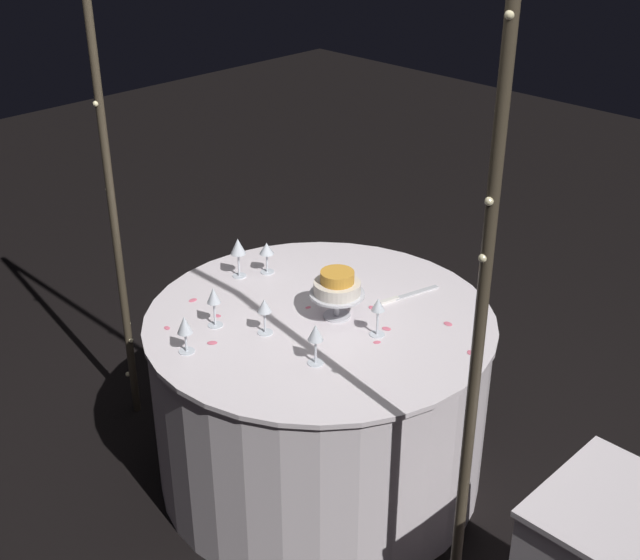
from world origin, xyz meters
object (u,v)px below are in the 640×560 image
at_px(wine_glass_6, 267,250).
at_px(decorative_arch, 253,174).
at_px(wine_glass_3, 264,308).
at_px(wine_glass_2, 214,298).
at_px(wine_glass_5, 378,308).
at_px(main_table, 320,397).
at_px(wine_glass_0, 239,248).
at_px(wine_glass_1, 315,335).
at_px(wine_glass_4, 185,327).
at_px(tiered_cake, 337,287).
at_px(cake_knife, 405,296).

bearing_deg(wine_glass_6, decorative_arch, 135.59).
bearing_deg(wine_glass_3, decorative_arch, 127.01).
bearing_deg(wine_glass_6, wine_glass_2, 113.73).
bearing_deg(decorative_arch, wine_glass_5, -124.07).
bearing_deg(main_table, decorative_arch, 89.79).
bearing_deg(wine_glass_2, wine_glass_0, -53.24).
xyz_separation_m(wine_glass_1, wine_glass_4, (0.40, 0.29, -0.01)).
bearing_deg(wine_glass_3, wine_glass_1, 177.54).
relative_size(wine_glass_2, wine_glass_3, 1.13).
height_order(decorative_arch, tiered_cake, decorative_arch).
height_order(decorative_arch, cake_knife, decorative_arch).
relative_size(main_table, cake_knife, 4.86).
distance_m(wine_glass_2, cake_knife, 0.81).
height_order(wine_glass_1, wine_glass_2, wine_glass_2).
bearing_deg(cake_knife, wine_glass_2, 62.10).
xyz_separation_m(tiered_cake, wine_glass_0, (0.55, 0.05, 0.00)).
relative_size(decorative_arch, wine_glass_1, 14.17).
distance_m(wine_glass_1, wine_glass_5, 0.31).
bearing_deg(wine_glass_0, wine_glass_6, -118.38).
bearing_deg(wine_glass_0, wine_glass_1, 160.70).
bearing_deg(wine_glass_4, wine_glass_2, -69.41).
relative_size(wine_glass_0, wine_glass_2, 1.08).
distance_m(wine_glass_0, wine_glass_4, 0.63).
bearing_deg(cake_knife, main_table, 70.15).
bearing_deg(wine_glass_2, wine_glass_6, -66.27).
bearing_deg(wine_glass_4, wine_glass_5, -125.47).
distance_m(wine_glass_4, cake_knife, 0.96).
height_order(decorative_arch, wine_glass_3, decorative_arch).
bearing_deg(decorative_arch, cake_knife, -101.08).
distance_m(wine_glass_0, wine_glass_6, 0.13).
xyz_separation_m(wine_glass_4, wine_glass_6, (0.27, -0.65, -0.00)).
xyz_separation_m(wine_glass_2, wine_glass_6, (0.20, -0.45, -0.02)).
bearing_deg(wine_glass_2, wine_glass_3, -150.55).
bearing_deg(cake_knife, wine_glass_3, 72.15).
height_order(tiered_cake, wine_glass_4, tiered_cake).
bearing_deg(wine_glass_0, main_table, 179.55).
distance_m(decorative_arch, wine_glass_1, 0.62).
xyz_separation_m(decorative_arch, wine_glass_4, (0.17, 0.22, -0.58)).
bearing_deg(cake_knife, tiered_cake, 74.82).
distance_m(wine_glass_4, wine_glass_5, 0.73).
distance_m(tiered_cake, wine_glass_4, 0.62).
distance_m(main_table, tiered_cake, 0.53).
height_order(decorative_arch, wine_glass_6, decorative_arch).
xyz_separation_m(wine_glass_0, wine_glass_4, (-0.33, 0.54, -0.03)).
bearing_deg(wine_glass_5, wine_glass_6, -4.43).
height_order(wine_glass_5, cake_knife, wine_glass_5).
relative_size(wine_glass_2, wine_glass_5, 1.05).
relative_size(main_table, wine_glass_2, 8.43).
distance_m(wine_glass_3, wine_glass_5, 0.43).
bearing_deg(wine_glass_5, wine_glass_3, 43.13).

